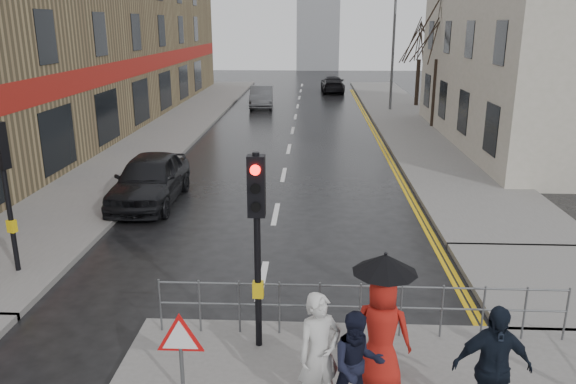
# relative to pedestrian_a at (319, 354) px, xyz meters

# --- Properties ---
(ground) EXTENTS (120.00, 120.00, 0.00)m
(ground) POSITION_rel_pedestrian_a_xyz_m (-1.21, 1.44, -1.05)
(ground) COLOR black
(ground) RESTS_ON ground
(left_pavement) EXTENTS (4.00, 44.00, 0.14)m
(left_pavement) POSITION_rel_pedestrian_a_xyz_m (-7.71, 24.44, -0.98)
(left_pavement) COLOR #605E5B
(left_pavement) RESTS_ON ground
(right_pavement) EXTENTS (4.00, 40.00, 0.14)m
(right_pavement) POSITION_rel_pedestrian_a_xyz_m (5.29, 26.44, -0.98)
(right_pavement) COLOR #605E5B
(right_pavement) RESTS_ON ground
(pavement_bridge_right) EXTENTS (4.00, 4.20, 0.14)m
(pavement_bridge_right) POSITION_rel_pedestrian_a_xyz_m (5.29, 4.44, -0.98)
(pavement_bridge_right) COLOR #605E5B
(pavement_bridge_right) RESTS_ON ground
(building_left_terrace) EXTENTS (8.00, 42.00, 10.00)m
(building_left_terrace) POSITION_rel_pedestrian_a_xyz_m (-13.21, 23.44, 3.95)
(building_left_terrace) COLOR olive
(building_left_terrace) RESTS_ON ground
(building_right_cream) EXTENTS (9.00, 16.40, 10.10)m
(building_right_cream) POSITION_rel_pedestrian_a_xyz_m (10.79, 19.44, 3.73)
(building_right_cream) COLOR beige
(building_right_cream) RESTS_ON ground
(traffic_signal_near_left) EXTENTS (0.28, 0.27, 3.40)m
(traffic_signal_near_left) POSITION_rel_pedestrian_a_xyz_m (-1.01, 1.64, 1.41)
(traffic_signal_near_left) COLOR black
(traffic_signal_near_left) RESTS_ON near_pavement
(traffic_signal_far_left) EXTENTS (0.34, 0.33, 3.40)m
(traffic_signal_far_left) POSITION_rel_pedestrian_a_xyz_m (-6.71, 4.44, 1.41)
(traffic_signal_far_left) COLOR black
(traffic_signal_far_left) RESTS_ON left_pavement
(guard_railing_front) EXTENTS (7.14, 0.04, 1.00)m
(guard_railing_front) POSITION_rel_pedestrian_a_xyz_m (0.74, 2.04, -0.19)
(guard_railing_front) COLOR #595B5E
(guard_railing_front) RESTS_ON near_pavement
(warning_sign) EXTENTS (0.80, 0.07, 1.35)m
(warning_sign) POSITION_rel_pedestrian_a_xyz_m (-2.01, 0.23, -0.00)
(warning_sign) COLOR #595B5E
(warning_sign) RESTS_ON near_pavement
(street_lamp) EXTENTS (1.83, 0.25, 8.00)m
(street_lamp) POSITION_rel_pedestrian_a_xyz_m (4.61, 29.44, 3.66)
(street_lamp) COLOR #595B5E
(street_lamp) RESTS_ON right_pavement
(tree_near) EXTENTS (2.40, 2.40, 6.58)m
(tree_near) POSITION_rel_pedestrian_a_xyz_m (6.29, 23.44, 4.09)
(tree_near) COLOR #2D2119
(tree_near) RESTS_ON right_pavement
(tree_far) EXTENTS (2.40, 2.40, 5.64)m
(tree_far) POSITION_rel_pedestrian_a_xyz_m (6.79, 31.44, 3.38)
(tree_far) COLOR #2D2119
(tree_far) RESTS_ON right_pavement
(pedestrian_a) EXTENTS (0.79, 0.69, 1.81)m
(pedestrian_a) POSITION_rel_pedestrian_a_xyz_m (0.00, 0.00, 0.00)
(pedestrian_a) COLOR #B7B6B3
(pedestrian_a) RESTS_ON near_pavement
(pedestrian_b) EXTENTS (0.86, 0.72, 1.59)m
(pedestrian_b) POSITION_rel_pedestrian_a_xyz_m (0.52, -0.09, -0.11)
(pedestrian_b) COLOR black
(pedestrian_b) RESTS_ON near_pavement
(pedestrian_with_umbrella) EXTENTS (1.02, 0.96, 2.16)m
(pedestrian_with_umbrella) POSITION_rel_pedestrian_a_xyz_m (0.93, 0.62, 0.24)
(pedestrian_with_umbrella) COLOR #AC1B14
(pedestrian_with_umbrella) RESTS_ON near_pavement
(pedestrian_d) EXTENTS (1.08, 0.47, 1.82)m
(pedestrian_d) POSITION_rel_pedestrian_a_xyz_m (2.31, -0.23, 0.00)
(pedestrian_d) COLOR black
(pedestrian_d) RESTS_ON near_pavement
(car_parked) EXTENTS (1.86, 4.58, 1.56)m
(car_parked) POSITION_rel_pedestrian_a_xyz_m (-5.21, 9.85, -0.27)
(car_parked) COLOR black
(car_parked) RESTS_ON ground
(car_mid) EXTENTS (1.75, 4.35, 1.40)m
(car_mid) POSITION_rel_pedestrian_a_xyz_m (-3.62, 30.85, -0.34)
(car_mid) COLOR #424347
(car_mid) RESTS_ON ground
(car_far) EXTENTS (1.93, 4.54, 1.31)m
(car_far) POSITION_rel_pedestrian_a_xyz_m (1.40, 39.63, -0.39)
(car_far) COLOR black
(car_far) RESTS_ON ground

